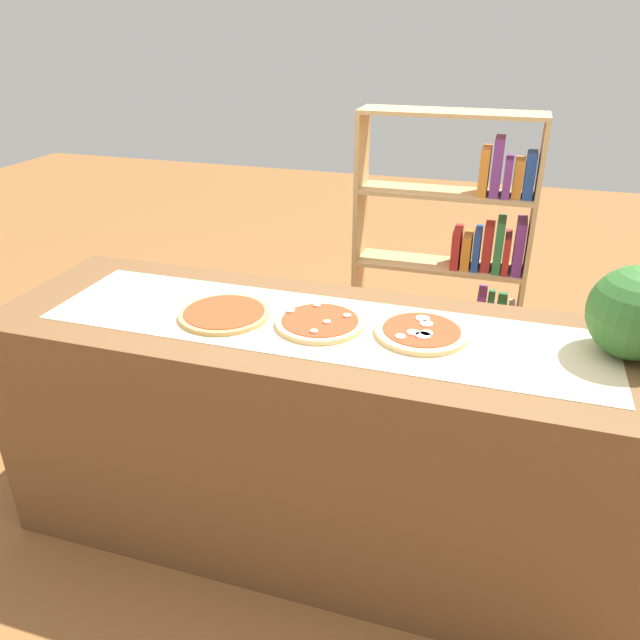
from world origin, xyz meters
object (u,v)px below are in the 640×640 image
pizza_mushroom_1 (320,322)px  watermelon (637,313)px  bookshelf (464,273)px  pizza_plain_0 (224,314)px  pizza_mozzarella_2 (421,332)px

pizza_mushroom_1 → watermelon: (0.94, 0.08, 0.13)m
pizza_mushroom_1 → bookshelf: bearing=71.6°
pizza_plain_0 → pizza_mushroom_1: 0.33m
pizza_plain_0 → watermelon: 1.28m
watermelon → pizza_mushroom_1: bearing=-175.1°
pizza_mushroom_1 → pizza_mozzarella_2: same height
pizza_mozzarella_2 → bookshelf: 1.13m
pizza_mushroom_1 → bookshelf: bookshelf is taller
bookshelf → watermelon: bearing=-61.8°
pizza_mushroom_1 → watermelon: watermelon is taller
bookshelf → pizza_plain_0: bearing=-121.1°
pizza_plain_0 → bookshelf: size_ratio=0.21×
pizza_mozzarella_2 → watermelon: (0.61, 0.06, 0.13)m
watermelon → pizza_plain_0: bearing=-174.7°
pizza_mozzarella_2 → watermelon: bearing=5.3°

